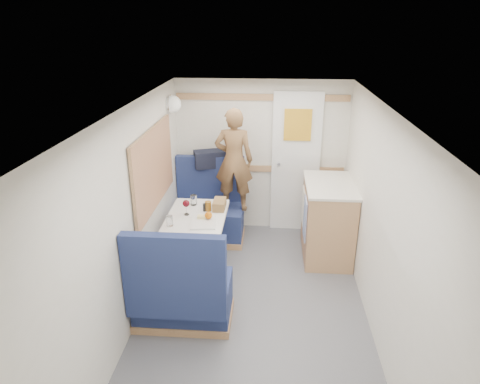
# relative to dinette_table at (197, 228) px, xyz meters

# --- Properties ---
(floor) EXTENTS (4.50, 4.50, 0.00)m
(floor) POSITION_rel_dinette_table_xyz_m (0.65, -1.00, -0.57)
(floor) COLOR #515156
(floor) RESTS_ON ground
(ceiling) EXTENTS (4.50, 4.50, 0.00)m
(ceiling) POSITION_rel_dinette_table_xyz_m (0.65, -1.00, 1.43)
(ceiling) COLOR silver
(ceiling) RESTS_ON wall_back
(wall_back) EXTENTS (2.20, 0.02, 2.00)m
(wall_back) POSITION_rel_dinette_table_xyz_m (0.65, 1.25, 0.43)
(wall_back) COLOR silver
(wall_back) RESTS_ON floor
(wall_left) EXTENTS (0.02, 4.50, 2.00)m
(wall_left) POSITION_rel_dinette_table_xyz_m (-0.45, -1.00, 0.43)
(wall_left) COLOR silver
(wall_left) RESTS_ON floor
(wall_right) EXTENTS (0.02, 4.50, 2.00)m
(wall_right) POSITION_rel_dinette_table_xyz_m (1.75, -1.00, 0.43)
(wall_right) COLOR silver
(wall_right) RESTS_ON floor
(oak_trim_low) EXTENTS (2.15, 0.02, 0.08)m
(oak_trim_low) POSITION_rel_dinette_table_xyz_m (0.65, 1.23, 0.28)
(oak_trim_low) COLOR #926042
(oak_trim_low) RESTS_ON wall_back
(oak_trim_high) EXTENTS (2.15, 0.02, 0.08)m
(oak_trim_high) POSITION_rel_dinette_table_xyz_m (0.65, 1.23, 1.21)
(oak_trim_high) COLOR #926042
(oak_trim_high) RESTS_ON wall_back
(side_window) EXTENTS (0.04, 1.30, 0.72)m
(side_window) POSITION_rel_dinette_table_xyz_m (-0.43, 0.00, 0.68)
(side_window) COLOR #A1AA90
(side_window) RESTS_ON wall_left
(rear_door) EXTENTS (0.62, 0.12, 1.86)m
(rear_door) POSITION_rel_dinette_table_xyz_m (1.10, 1.22, 0.41)
(rear_door) COLOR white
(rear_door) RESTS_ON wall_back
(dinette_table) EXTENTS (0.62, 0.92, 0.72)m
(dinette_table) POSITION_rel_dinette_table_xyz_m (0.00, 0.00, 0.00)
(dinette_table) COLOR white
(dinette_table) RESTS_ON floor
(bench_far) EXTENTS (0.90, 0.59, 1.05)m
(bench_far) POSITION_rel_dinette_table_xyz_m (-0.00, 0.86, -0.27)
(bench_far) COLOR #171D4A
(bench_far) RESTS_ON floor
(bench_near) EXTENTS (0.90, 0.59, 1.05)m
(bench_near) POSITION_rel_dinette_table_xyz_m (-0.00, -0.86, -0.27)
(bench_near) COLOR #171D4A
(bench_near) RESTS_ON floor
(ledge) EXTENTS (0.90, 0.14, 0.04)m
(ledge) POSITION_rel_dinette_table_xyz_m (-0.00, 1.12, 0.31)
(ledge) COLOR #926042
(ledge) RESTS_ON bench_far
(dome_light) EXTENTS (0.20, 0.20, 0.20)m
(dome_light) POSITION_rel_dinette_table_xyz_m (-0.39, 0.85, 1.18)
(dome_light) COLOR white
(dome_light) RESTS_ON wall_left
(galley_counter) EXTENTS (0.57, 0.92, 0.92)m
(galley_counter) POSITION_rel_dinette_table_xyz_m (1.47, 0.55, -0.10)
(galley_counter) COLOR #926042
(galley_counter) RESTS_ON floor
(person) EXTENTS (0.47, 0.31, 1.28)m
(person) POSITION_rel_dinette_table_xyz_m (0.33, 0.81, 0.52)
(person) COLOR brown
(person) RESTS_ON bench_far
(duffel_bag) EXTENTS (0.49, 0.35, 0.21)m
(duffel_bag) POSITION_rel_dinette_table_xyz_m (0.02, 1.12, 0.44)
(duffel_bag) COLOR black
(duffel_bag) RESTS_ON ledge
(tray) EXTENTS (0.29, 0.36, 0.02)m
(tray) POSITION_rel_dinette_table_xyz_m (0.10, -0.17, 0.16)
(tray) COLOR silver
(tray) RESTS_ON dinette_table
(orange_fruit) EXTENTS (0.08, 0.08, 0.08)m
(orange_fruit) POSITION_rel_dinette_table_xyz_m (0.15, -0.11, 0.21)
(orange_fruit) COLOR #EB5D0A
(orange_fruit) RESTS_ON tray
(cheese_block) EXTENTS (0.09, 0.06, 0.03)m
(cheese_block) POSITION_rel_dinette_table_xyz_m (0.08, -0.10, 0.19)
(cheese_block) COLOR #DCCF7F
(cheese_block) RESTS_ON tray
(wine_glass) EXTENTS (0.08, 0.08, 0.17)m
(wine_glass) POSITION_rel_dinette_table_xyz_m (-0.11, 0.02, 0.28)
(wine_glass) COLOR white
(wine_glass) RESTS_ON dinette_table
(tumbler_left) EXTENTS (0.07, 0.07, 0.11)m
(tumbler_left) POSITION_rel_dinette_table_xyz_m (-0.23, -0.26, 0.21)
(tumbler_left) COLOR silver
(tumbler_left) RESTS_ON dinette_table
(tumbler_mid) EXTENTS (0.07, 0.07, 0.12)m
(tumbler_mid) POSITION_rel_dinette_table_xyz_m (-0.08, 0.28, 0.21)
(tumbler_mid) COLOR silver
(tumbler_mid) RESTS_ON dinette_table
(beer_glass) EXTENTS (0.07, 0.07, 0.11)m
(beer_glass) POSITION_rel_dinette_table_xyz_m (0.11, 0.14, 0.21)
(beer_glass) COLOR brown
(beer_glass) RESTS_ON dinette_table
(pepper_grinder) EXTENTS (0.03, 0.03, 0.09)m
(pepper_grinder) POSITION_rel_dinette_table_xyz_m (0.07, 0.12, 0.20)
(pepper_grinder) COLOR black
(pepper_grinder) RESTS_ON dinette_table
(bread_loaf) EXTENTS (0.13, 0.24, 0.10)m
(bread_loaf) POSITION_rel_dinette_table_xyz_m (0.22, 0.20, 0.20)
(bread_loaf) COLOR brown
(bread_loaf) RESTS_ON dinette_table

